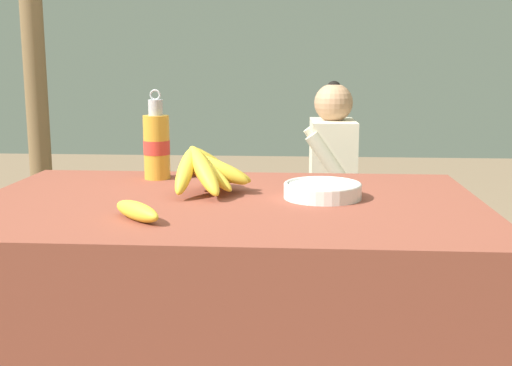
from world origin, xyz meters
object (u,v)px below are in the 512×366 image
seated_vendor (321,177)px  banana_bunch_ripe (207,168)px  support_post_near (33,33)px  banana_bunch_green (198,198)px  water_bottle (157,145)px  wooden_bench (280,226)px  loose_banana_front (137,211)px  serving_bowl (323,190)px

seated_vendor → banana_bunch_ripe: bearing=70.1°
banana_bunch_ripe → support_post_near: 1.73m
banana_bunch_green → support_post_near: size_ratio=0.11×
water_bottle → wooden_bench: (0.38, 0.90, -0.50)m
banana_bunch_ripe → loose_banana_front: 0.37m
banana_bunch_ripe → support_post_near: (-1.05, 1.30, 0.45)m
wooden_bench → support_post_near: (-1.23, 0.18, 0.91)m
serving_bowl → support_post_near: 2.00m
loose_banana_front → support_post_near: size_ratio=0.07×
banana_bunch_ripe → loose_banana_front: size_ratio=1.90×
seated_vendor → support_post_near: support_post_near is taller
seated_vendor → support_post_near: 1.58m
support_post_near → wooden_bench: bearing=-8.1°
serving_bowl → wooden_bench: bearing=97.5°
banana_bunch_green → support_post_near: support_post_near is taller
seated_vendor → support_post_near: bearing=-9.6°
wooden_bench → seated_vendor: 0.31m
loose_banana_front → banana_bunch_green: size_ratio=0.59×
loose_banana_front → seated_vendor: bearing=71.1°
banana_bunch_ripe → water_bottle: bearing=131.3°
serving_bowl → loose_banana_front: bearing=-147.5°
banana_bunch_ripe → wooden_bench: banana_bunch_ripe is taller
serving_bowl → support_post_near: bearing=135.6°
wooden_bench → banana_bunch_green: banana_bunch_green is taller
banana_bunch_ripe → banana_bunch_green: (-0.21, 1.13, -0.33)m
water_bottle → banana_bunch_green: water_bottle is taller
banana_bunch_ripe → serving_bowl: banana_bunch_ripe is taller
seated_vendor → support_post_near: size_ratio=0.41×
wooden_bench → support_post_near: bearing=171.9°
water_bottle → loose_banana_front: (0.08, -0.57, -0.09)m
water_bottle → support_post_near: bearing=128.2°
serving_bowl → banana_bunch_green: size_ratio=0.78×
water_bottle → banana_bunch_green: bearing=90.9°
serving_bowl → banana_bunch_green: serving_bowl is taller
water_bottle → loose_banana_front: size_ratio=1.77×
banana_bunch_green → serving_bowl: bearing=-64.9°
water_bottle → banana_bunch_ripe: bearing=-48.7°
loose_banana_front → seated_vendor: (0.49, 1.44, -0.17)m
serving_bowl → loose_banana_front: same height
banana_bunch_ripe → serving_bowl: 0.34m
banana_bunch_green → support_post_near: (-0.83, 0.18, 0.78)m
serving_bowl → seated_vendor: seated_vendor is taller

